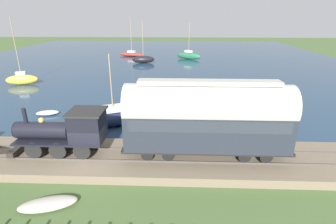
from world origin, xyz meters
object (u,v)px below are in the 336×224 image
Objects in this scene: rowboat_mid_harbor at (223,102)px; passenger_coach at (207,117)px; rowboat_off_pier at (48,113)px; sailboat_red at (132,54)px; steam_locomotive at (68,130)px; sailboat_black at (143,59)px; sailboat_yellow at (22,79)px; beached_dinghy at (48,204)px; sailboat_green at (189,55)px; rowboat_near_shore at (200,112)px; rowboat_far_out at (168,103)px; sailboat_navy at (114,118)px.

passenger_coach is at bearing 107.76° from rowboat_mid_harbor.
sailboat_red is at bearing -17.19° from rowboat_off_pier.
sailboat_black is (37.08, 0.13, -1.56)m from steam_locomotive.
sailboat_black is 9.42m from sailboat_red.
sailboat_red is at bearing -38.21° from sailboat_yellow.
sailboat_red is 3.76× the size of rowboat_off_pier.
passenger_coach is 3.65× the size of rowboat_mid_harbor.
passenger_coach is 4.51× the size of rowboat_off_pier.
beached_dinghy is at bearing 172.86° from sailboat_black.
sailboat_green is 0.88× the size of sailboat_red.
sailboat_red is 36.72m from rowboat_mid_harbor.
rowboat_near_shore is at bearing -2.56° from passenger_coach.
sailboat_black is 3.65× the size of rowboat_off_pier.
rowboat_off_pier is (-0.79, 14.58, 0.00)m from rowboat_near_shore.
sailboat_black is 0.97× the size of sailboat_red.
rowboat_off_pier is at bearing 45.67° from rowboat_mid_harbor.
sailboat_black is 2.96× the size of rowboat_mid_harbor.
rowboat_mid_harbor is at bearing -33.87° from beached_dinghy.
beached_dinghy is (-46.46, 8.53, -0.57)m from sailboat_green.
steam_locomotive is 4.82m from beached_dinghy.
sailboat_red is at bearing 4.95° from beached_dinghy.
sailboat_black is at bearing -33.60° from rowboat_far_out.
steam_locomotive is at bearing -159.36° from sailboat_red.
sailboat_red is 2.83× the size of beached_dinghy.
steam_locomotive is 2.02× the size of beached_dinghy.
sailboat_green is at bearing -0.57° from passenger_coach.
sailboat_black is 41.41m from beached_dinghy.
steam_locomotive reaches higher than rowboat_near_shore.
sailboat_red is at bearing 104.07° from sailboat_green.
beached_dinghy is at bearing 88.16° from rowboat_mid_harbor.
sailboat_black is 26.28m from rowboat_far_out.
sailboat_red is 3.05× the size of rowboat_mid_harbor.
beached_dinghy is at bearing -174.32° from steam_locomotive.
sailboat_black is at bearing -25.36° from rowboat_off_pier.
steam_locomotive is 43.10m from sailboat_green.
sailboat_black reaches higher than rowboat_off_pier.
passenger_coach reaches higher than rowboat_mid_harbor.
rowboat_near_shore is (3.06, -7.64, -0.52)m from sailboat_navy.
steam_locomotive is 13.02m from rowboat_far_out.
sailboat_red is at bearing -32.80° from rowboat_mid_harbor.
beached_dinghy reaches higher than rowboat_off_pier.
sailboat_green is at bearing -89.79° from sailboat_red.
sailboat_yellow reaches higher than rowboat_near_shore.
sailboat_red reaches higher than steam_locomotive.
passenger_coach is at bearing -90.00° from steam_locomotive.
sailboat_yellow is (19.46, 23.00, -2.51)m from passenger_coach.
sailboat_yellow is at bearing 36.62° from steam_locomotive.
steam_locomotive is at bearing 106.55° from rowboat_far_out.
sailboat_red is 38.84m from rowboat_near_shore.
passenger_coach is 47.46m from sailboat_red.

